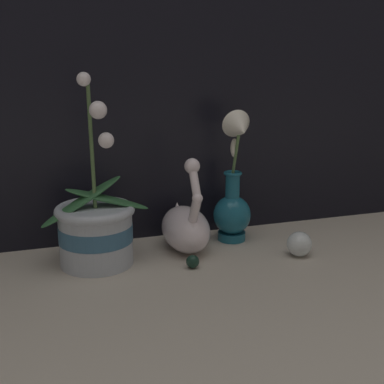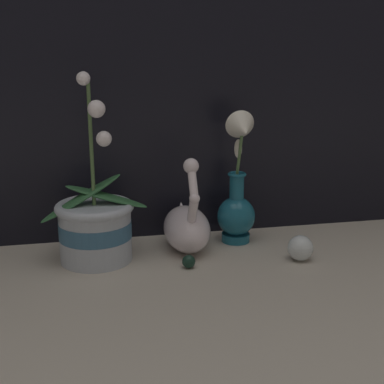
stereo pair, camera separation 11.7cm
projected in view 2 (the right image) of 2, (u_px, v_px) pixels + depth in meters
ground_plane at (200, 279)px, 1.08m from camera, size 2.80×2.80×0.00m
orchid_potted_plant at (95, 225)px, 1.16m from camera, size 0.24×0.17×0.41m
swan_figurine at (187, 226)px, 1.22m from camera, size 0.10×0.19×0.23m
blue_vase at (237, 198)px, 1.26m from camera, size 0.09×0.12×0.32m
glass_sphere at (300, 248)px, 1.17m from camera, size 0.06×0.06×0.06m
glass_bauble at (189, 262)px, 1.13m from camera, size 0.03×0.03×0.03m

